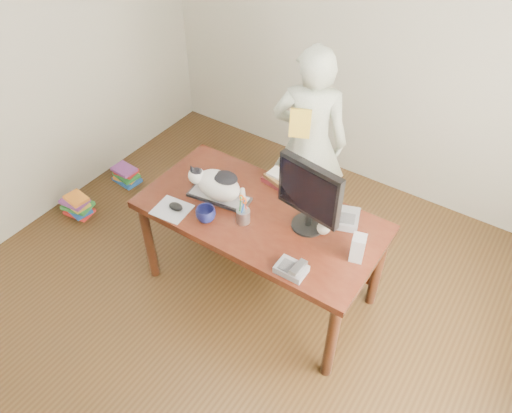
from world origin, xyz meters
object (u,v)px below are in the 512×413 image
at_px(monitor, 309,194).
at_px(coffee_mug, 206,214).
at_px(calculator, 347,219).
at_px(keyboard, 219,197).
at_px(baseball, 324,228).
at_px(cat, 216,184).
at_px(book_stack, 280,179).
at_px(book_pile_a, 77,205).
at_px(person, 309,143).
at_px(book_pile_b, 126,175).
at_px(pen_cup, 243,215).
at_px(desk, 267,223).
at_px(mouse, 176,207).
at_px(speaker, 358,248).
at_px(phone, 292,269).

height_order(monitor, coffee_mug, monitor).
bearing_deg(calculator, monitor, -154.25).
bearing_deg(keyboard, baseball, -0.82).
relative_size(cat, book_stack, 1.71).
bearing_deg(coffee_mug, calculator, 32.92).
bearing_deg(keyboard, book_pile_a, 178.36).
relative_size(cat, person, 0.26).
bearing_deg(coffee_mug, book_pile_b, 157.94).
bearing_deg(pen_cup, monitor, 26.41).
distance_m(keyboard, cat, 0.11).
bearing_deg(pen_cup, desk, 76.27).
height_order(desk, calculator, calculator).
bearing_deg(book_pile_a, desk, 9.03).
distance_m(cat, mouse, 0.30).
distance_m(monitor, person, 0.91).
bearing_deg(book_stack, speaker, -13.36).
bearing_deg(monitor, book_pile_b, -179.11).
bearing_deg(speaker, cat, 166.22).
xyz_separation_m(pen_cup, book_pile_b, (-1.67, 0.47, -0.74)).
bearing_deg(phone, keyboard, 158.42).
bearing_deg(baseball, cat, -172.15).
bearing_deg(pen_cup, phone, -21.56).
distance_m(keyboard, mouse, 0.30).
xyz_separation_m(coffee_mug, baseball, (0.68, 0.32, -0.01)).
bearing_deg(mouse, pen_cup, 13.39).
xyz_separation_m(baseball, book_pile_a, (-2.17, -0.27, -0.70)).
distance_m(keyboard, person, 0.88).
xyz_separation_m(pen_cup, phone, (0.47, -0.19, -0.03)).
relative_size(monitor, phone, 2.78).
height_order(mouse, speaker, speaker).
distance_m(keyboard, book_pile_b, 1.61).
height_order(calculator, book_pile_a, calculator).
distance_m(keyboard, book_stack, 0.44).
distance_m(calculator, person, 0.84).
distance_m(speaker, baseball, 0.28).
xyz_separation_m(cat, book_pile_a, (-1.42, -0.17, -0.79)).
relative_size(coffee_mug, calculator, 0.56).
bearing_deg(baseball, pen_cup, -157.50).
relative_size(coffee_mug, baseball, 1.50).
xyz_separation_m(coffee_mug, person, (0.15, 1.07, -0.02)).
height_order(cat, speaker, cat).
xyz_separation_m(mouse, person, (0.38, 1.10, 0.01)).
distance_m(phone, speaker, 0.41).
bearing_deg(coffee_mug, speaker, 14.35).
bearing_deg(keyboard, coffee_mug, -83.37).
bearing_deg(desk, speaker, -6.88).
relative_size(phone, book_pile_a, 0.66).
height_order(mouse, book_stack, book_stack).
relative_size(book_pile_a, book_pile_b, 1.05).
height_order(monitor, book_pile_a, monitor).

